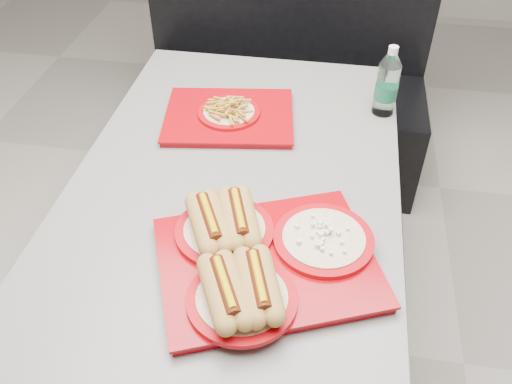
% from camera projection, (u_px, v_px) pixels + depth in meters
% --- Properties ---
extents(ground, '(6.00, 6.00, 0.00)m').
position_uv_depth(ground, '(241.00, 332.00, 2.00)').
color(ground, '#9E988D').
rests_on(ground, ground).
extents(diner_table, '(0.92, 1.42, 0.75)m').
position_uv_depth(diner_table, '(237.00, 219.00, 1.62)').
color(diner_table, black).
rests_on(diner_table, ground).
extents(booth_bench, '(1.30, 0.57, 1.35)m').
position_uv_depth(booth_bench, '(282.00, 87.00, 2.55)').
color(booth_bench, black).
rests_on(booth_bench, ground).
extents(tray_near, '(0.60, 0.54, 0.11)m').
position_uv_depth(tray_near, '(258.00, 256.00, 1.23)').
color(tray_near, '#98040C').
rests_on(tray_near, diner_table).
extents(tray_far, '(0.44, 0.37, 0.08)m').
position_uv_depth(tray_far, '(229.00, 114.00, 1.70)').
color(tray_far, '#98040C').
rests_on(tray_far, diner_table).
extents(water_bottle, '(0.07, 0.07, 0.23)m').
position_uv_depth(water_bottle, '(387.00, 85.00, 1.69)').
color(water_bottle, silver).
rests_on(water_bottle, diner_table).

